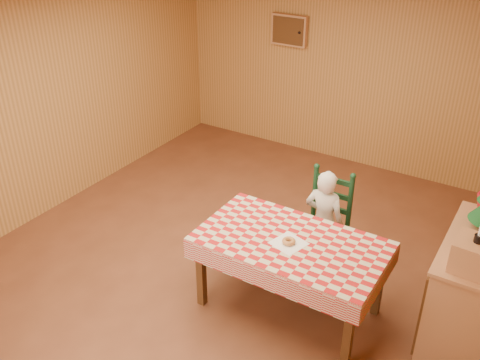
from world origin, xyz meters
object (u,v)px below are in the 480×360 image
at_px(ladder_chair, 326,223).
at_px(shelf_unit, 468,287).
at_px(dining_table, 291,248).
at_px(seated_child, 324,221).
at_px(crate, 474,256).

relative_size(ladder_chair, shelf_unit, 0.87).
bearing_deg(shelf_unit, dining_table, -157.68).
distance_m(dining_table, shelf_unit, 1.55).
xyz_separation_m(ladder_chair, seated_child, (-0.00, -0.06, 0.06)).
bearing_deg(seated_child, ladder_chair, -90.00).
distance_m(shelf_unit, crate, 0.71).
relative_size(seated_child, crate, 3.75).
height_order(seated_child, shelf_unit, seated_child).
bearing_deg(crate, seated_child, 159.11).
bearing_deg(seated_child, crate, 159.11).
relative_size(dining_table, shelf_unit, 1.34).
distance_m(dining_table, ladder_chair, 0.81).
xyz_separation_m(dining_table, ladder_chair, (0.00, 0.79, -0.18)).
bearing_deg(dining_table, ladder_chair, 90.00).
relative_size(ladder_chair, crate, 3.60).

